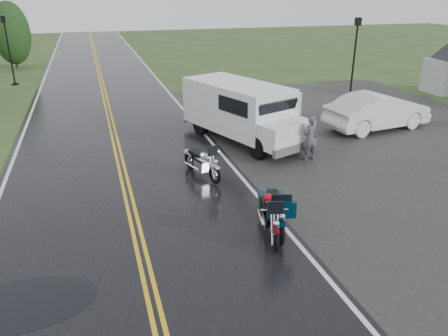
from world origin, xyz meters
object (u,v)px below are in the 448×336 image
Objects in this scene: person_at_van at (310,139)px; lamp_post_far_right at (354,58)px; motorcycle_red at (275,230)px; sedan_white at (378,112)px; lamp_post_far_left at (9,51)px; motorcycle_silver at (215,167)px; van_white at (259,128)px; motorcycle_teal at (281,223)px.

lamp_post_far_right is at bearing -139.10° from person_at_van.
lamp_post_far_right is at bearing 64.70° from motorcycle_red.
sedan_white is 1.12× the size of lamp_post_far_left.
motorcycle_silver is 0.48× the size of lamp_post_far_left.
lamp_post_far_left reaches higher than sedan_white.
lamp_post_far_right is (19.25, -9.80, 0.06)m from lamp_post_far_left.
lamp_post_far_left reaches higher than van_white.
motorcycle_red is 25.05m from lamp_post_far_left.
motorcycle_red is 0.48× the size of lamp_post_far_left.
motorcycle_teal is 0.36× the size of van_white.
person_at_van is at bearing -41.11° from van_white.
sedan_white is (8.38, 7.93, 0.19)m from motorcycle_red.
person_at_van is 0.37× the size of lamp_post_far_right.
lamp_post_far_right is (10.94, 9.48, 1.64)m from motorcycle_silver.
sedan_white is (8.12, 7.70, 0.16)m from motorcycle_teal.
lamp_post_far_left is (-8.87, 23.23, 1.55)m from motorcycle_teal.
lamp_post_far_right is at bearing -26.97° from lamp_post_far_left.
motorcycle_teal reaches higher than motorcycle_red.
person_at_van is at bearing 68.21° from motorcycle_red.
motorcycle_red is 11.53m from sedan_white.
motorcycle_red is 1.27× the size of person_at_van.
motorcycle_silver is 0.35× the size of van_white.
lamp_post_far_right is (8.74, 7.66, 1.05)m from van_white.
lamp_post_far_right is at bearing 23.23° from motorcycle_silver.
motorcycle_red is at bearing 46.50° from person_at_van.
motorcycle_silver is 2.91m from van_white.
motorcycle_silver is (-0.31, 4.19, 0.00)m from motorcycle_red.
lamp_post_far_right reaches higher than sedan_white.
person_at_van is (1.76, -0.66, -0.38)m from van_white.
motorcycle_red is 0.47× the size of lamp_post_far_right.
van_white is (1.89, 6.00, 0.58)m from motorcycle_red.
lamp_post_far_left is at bearing 95.67° from motorcycle_silver.
person_at_van is 0.34× the size of sedan_white.
motorcycle_red is 0.43× the size of sedan_white.
lamp_post_far_left is at bearing 39.55° from sedan_white.
motorcycle_red is 6.32m from van_white.
motorcycle_red is 0.34× the size of van_white.
person_at_van is at bearing 70.23° from motorcycle_teal.
sedan_white is at bearing -4.04° from van_white.
van_white is (2.20, 1.81, 0.58)m from motorcycle_silver.
motorcycle_teal is 11.19m from sedan_white.
sedan_white is (8.68, 3.74, 0.18)m from motorcycle_silver.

